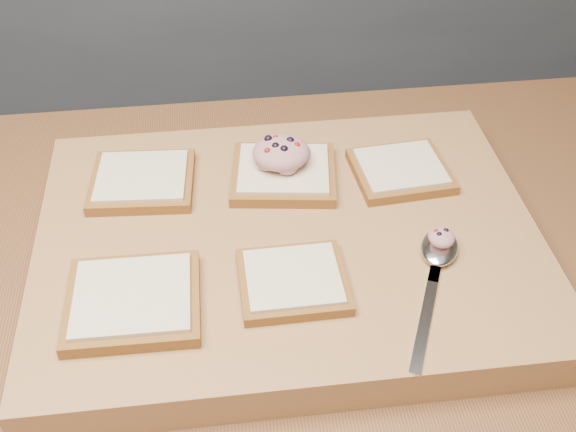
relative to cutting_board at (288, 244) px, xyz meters
name	(u,v)px	position (x,y,z in m)	size (l,w,h in m)	color
back_counter	(221,40)	(-0.03, 1.38, -0.45)	(3.60, 0.62, 0.94)	slate
cutting_board	(288,244)	(0.00, 0.00, 0.00)	(0.55, 0.42, 0.04)	#B6804E
bread_far_left	(142,180)	(-0.16, 0.10, 0.03)	(0.13, 0.12, 0.02)	brown
bread_far_center	(284,173)	(0.01, 0.09, 0.03)	(0.14, 0.13, 0.02)	brown
bread_far_right	(401,170)	(0.15, 0.08, 0.03)	(0.12, 0.11, 0.02)	brown
bread_near_left	(133,300)	(-0.16, -0.09, 0.03)	(0.13, 0.12, 0.02)	brown
bread_near_center	(293,281)	(-0.01, -0.09, 0.03)	(0.11, 0.10, 0.02)	brown
tuna_salad_dollop	(281,152)	(0.00, 0.10, 0.06)	(0.07, 0.07, 0.03)	tan
spoon	(438,257)	(0.15, -0.07, 0.03)	(0.10, 0.19, 0.01)	silver
spoon_salad	(441,237)	(0.16, -0.05, 0.04)	(0.03, 0.03, 0.02)	tan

